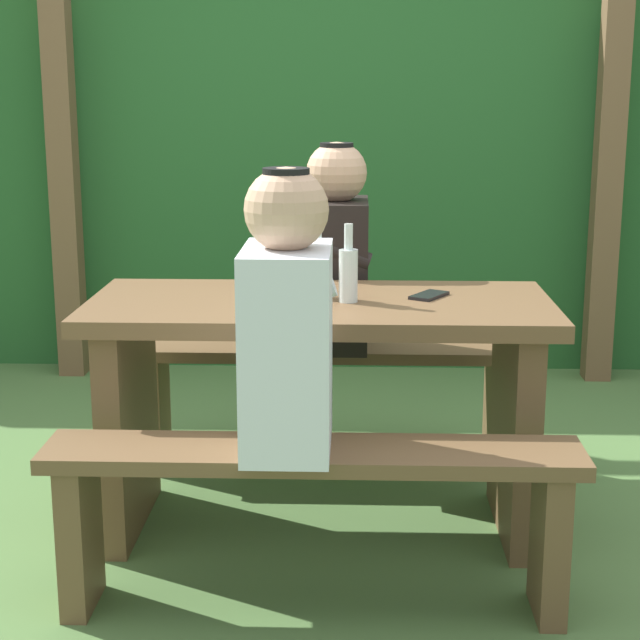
{
  "coord_description": "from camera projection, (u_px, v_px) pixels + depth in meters",
  "views": [
    {
      "loc": [
        0.11,
        -3.04,
        1.38
      ],
      "look_at": [
        0.0,
        0.0,
        0.67
      ],
      "focal_mm": 57.83,
      "sensor_mm": 36.0,
      "label": 1
    }
  ],
  "objects": [
    {
      "name": "picnic_table",
      "position": [
        320.0,
        375.0,
        3.16
      ],
      "size": [
        1.4,
        0.64,
        0.73
      ],
      "color": "brown",
      "rests_on": "ground_plane"
    },
    {
      "name": "pergola_post_right",
      "position": [
        610.0,
        145.0,
        4.66
      ],
      "size": [
        0.12,
        0.12,
        2.2
      ],
      "primitive_type": "cube",
      "color": "brown",
      "rests_on": "ground_plane"
    },
    {
      "name": "ground_plane",
      "position": [
        320.0,
        526.0,
        3.27
      ],
      "size": [
        12.0,
        12.0,
        0.0
      ],
      "primitive_type": "plane",
      "color": "#4F743C"
    },
    {
      "name": "person_black_coat",
      "position": [
        336.0,
        254.0,
        3.6
      ],
      "size": [
        0.25,
        0.35,
        0.72
      ],
      "color": "black",
      "rests_on": "bench_far"
    },
    {
      "name": "pergola_post_left",
      "position": [
        62.0,
        144.0,
        4.74
      ],
      "size": [
        0.12,
        0.12,
        2.2
      ],
      "primitive_type": "cube",
      "color": "brown",
      "rests_on": "ground_plane"
    },
    {
      "name": "person_white_shirt",
      "position": [
        287.0,
        322.0,
        2.58
      ],
      "size": [
        0.25,
        0.35,
        0.72
      ],
      "color": "silver",
      "rests_on": "bench_near"
    },
    {
      "name": "hedge_backdrop",
      "position": [
        336.0,
        170.0,
        5.34
      ],
      "size": [
        6.4,
        0.93,
        1.86
      ],
      "primitive_type": "cube",
      "color": "#255A27",
      "rests_on": "ground_plane"
    },
    {
      "name": "bottle_left",
      "position": [
        348.0,
        272.0,
        3.06
      ],
      "size": [
        0.06,
        0.06,
        0.23
      ],
      "color": "silver",
      "rests_on": "picnic_table"
    },
    {
      "name": "bench_far",
      "position": [
        325.0,
        380.0,
        3.71
      ],
      "size": [
        1.4,
        0.24,
        0.46
      ],
      "color": "brown",
      "rests_on": "ground_plane"
    },
    {
      "name": "bottle_right",
      "position": [
        317.0,
        267.0,
        3.12
      ],
      "size": [
        0.07,
        0.07,
        0.24
      ],
      "color": "silver",
      "rests_on": "picnic_table"
    },
    {
      "name": "drinking_glass",
      "position": [
        265.0,
        287.0,
        3.09
      ],
      "size": [
        0.07,
        0.07,
        0.09
      ],
      "primitive_type": "cylinder",
      "color": "silver",
      "rests_on": "picnic_table"
    },
    {
      "name": "cell_phone",
      "position": [
        429.0,
        295.0,
        3.15
      ],
      "size": [
        0.13,
        0.16,
        0.01
      ],
      "primitive_type": "cube",
      "rotation": [
        0.0,
        0.0,
        -0.55
      ],
      "color": "black",
      "rests_on": "picnic_table"
    },
    {
      "name": "bench_near",
      "position": [
        313.0,
        495.0,
        2.68
      ],
      "size": [
        1.4,
        0.24,
        0.46
      ],
      "color": "brown",
      "rests_on": "ground_plane"
    }
  ]
}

